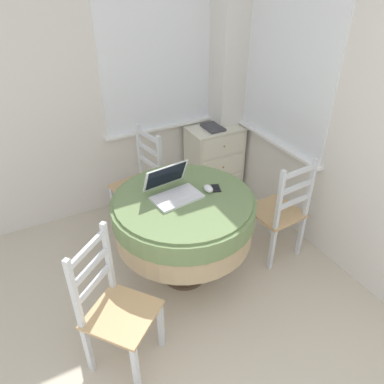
{
  "coord_description": "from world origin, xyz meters",
  "views": [
    {
      "loc": [
        -0.35,
        -0.3,
        2.28
      ],
      "look_at": [
        0.79,
        1.84,
        0.69
      ],
      "focal_mm": 35.0,
      "sensor_mm": 36.0,
      "label": 1
    }
  ],
  "objects_px": {
    "dining_chair_near_back_window": "(140,184)",
    "corner_cabinet": "(214,159)",
    "computer_mouse": "(208,189)",
    "round_dining_table": "(184,215)",
    "cell_phone": "(216,188)",
    "book_on_cabinet": "(213,127)",
    "dining_chair_camera_near": "(115,310)",
    "laptop": "(173,190)",
    "dining_chair_near_right_window": "(280,212)"
  },
  "relations": [
    {
      "from": "computer_mouse",
      "to": "dining_chair_camera_near",
      "type": "distance_m",
      "value": 1.06
    },
    {
      "from": "cell_phone",
      "to": "dining_chair_near_back_window",
      "type": "xyz_separation_m",
      "value": [
        -0.3,
        0.84,
        -0.33
      ]
    },
    {
      "from": "dining_chair_camera_near",
      "to": "corner_cabinet",
      "type": "height_order",
      "value": "dining_chair_camera_near"
    },
    {
      "from": "cell_phone",
      "to": "dining_chair_near_right_window",
      "type": "bearing_deg",
      "value": -13.16
    },
    {
      "from": "laptop",
      "to": "dining_chair_near_right_window",
      "type": "bearing_deg",
      "value": -12.92
    },
    {
      "from": "dining_chair_camera_near",
      "to": "dining_chair_near_right_window",
      "type": "bearing_deg",
      "value": 11.75
    },
    {
      "from": "round_dining_table",
      "to": "corner_cabinet",
      "type": "relative_size",
      "value": 1.43
    },
    {
      "from": "dining_chair_camera_near",
      "to": "book_on_cabinet",
      "type": "xyz_separation_m",
      "value": [
        1.56,
        1.47,
        0.31
      ]
    },
    {
      "from": "laptop",
      "to": "corner_cabinet",
      "type": "bearing_deg",
      "value": 45.88
    },
    {
      "from": "laptop",
      "to": "computer_mouse",
      "type": "bearing_deg",
      "value": -16.7
    },
    {
      "from": "laptop",
      "to": "cell_phone",
      "type": "xyz_separation_m",
      "value": [
        0.32,
        -0.07,
        -0.04
      ]
    },
    {
      "from": "cell_phone",
      "to": "corner_cabinet",
      "type": "distance_m",
      "value": 1.29
    },
    {
      "from": "laptop",
      "to": "corner_cabinet",
      "type": "distance_m",
      "value": 1.43
    },
    {
      "from": "round_dining_table",
      "to": "dining_chair_near_right_window",
      "type": "xyz_separation_m",
      "value": [
        0.83,
        -0.13,
        -0.17
      ]
    },
    {
      "from": "laptop",
      "to": "dining_chair_near_right_window",
      "type": "relative_size",
      "value": 0.4
    },
    {
      "from": "laptop",
      "to": "dining_chair_camera_near",
      "type": "xyz_separation_m",
      "value": [
        -0.65,
        -0.52,
        -0.37
      ]
    },
    {
      "from": "laptop",
      "to": "dining_chair_near_right_window",
      "type": "distance_m",
      "value": 0.97
    },
    {
      "from": "computer_mouse",
      "to": "dining_chair_near_right_window",
      "type": "distance_m",
      "value": 0.73
    },
    {
      "from": "round_dining_table",
      "to": "laptop",
      "type": "relative_size",
      "value": 2.77
    },
    {
      "from": "computer_mouse",
      "to": "book_on_cabinet",
      "type": "height_order",
      "value": "computer_mouse"
    },
    {
      "from": "dining_chair_near_back_window",
      "to": "book_on_cabinet",
      "type": "distance_m",
      "value": 0.96
    },
    {
      "from": "cell_phone",
      "to": "dining_chair_near_right_window",
      "type": "xyz_separation_m",
      "value": [
        0.56,
        -0.13,
        -0.33
      ]
    },
    {
      "from": "laptop",
      "to": "dining_chair_near_back_window",
      "type": "distance_m",
      "value": 0.85
    },
    {
      "from": "laptop",
      "to": "computer_mouse",
      "type": "distance_m",
      "value": 0.26
    },
    {
      "from": "dining_chair_near_back_window",
      "to": "round_dining_table",
      "type": "bearing_deg",
      "value": -87.69
    },
    {
      "from": "round_dining_table",
      "to": "cell_phone",
      "type": "xyz_separation_m",
      "value": [
        0.27,
        -0.0,
        0.16
      ]
    },
    {
      "from": "round_dining_table",
      "to": "dining_chair_camera_near",
      "type": "relative_size",
      "value": 1.11
    },
    {
      "from": "dining_chair_near_back_window",
      "to": "dining_chair_near_right_window",
      "type": "relative_size",
      "value": 1.0
    },
    {
      "from": "computer_mouse",
      "to": "dining_chair_camera_near",
      "type": "xyz_separation_m",
      "value": [
        -0.9,
        -0.44,
        -0.35
      ]
    },
    {
      "from": "laptop",
      "to": "cell_phone",
      "type": "bearing_deg",
      "value": -12.52
    },
    {
      "from": "laptop",
      "to": "book_on_cabinet",
      "type": "relative_size",
      "value": 1.57
    },
    {
      "from": "round_dining_table",
      "to": "corner_cabinet",
      "type": "distance_m",
      "value": 1.4
    },
    {
      "from": "dining_chair_near_right_window",
      "to": "dining_chair_camera_near",
      "type": "height_order",
      "value": "same"
    },
    {
      "from": "round_dining_table",
      "to": "dining_chair_camera_near",
      "type": "bearing_deg",
      "value": -147.17
    },
    {
      "from": "dining_chair_near_right_window",
      "to": "book_on_cabinet",
      "type": "height_order",
      "value": "dining_chair_near_right_window"
    },
    {
      "from": "cell_phone",
      "to": "dining_chair_near_back_window",
      "type": "bearing_deg",
      "value": 110.01
    },
    {
      "from": "book_on_cabinet",
      "to": "dining_chair_camera_near",
      "type": "bearing_deg",
      "value": -136.55
    },
    {
      "from": "round_dining_table",
      "to": "computer_mouse",
      "type": "relative_size",
      "value": 11.35
    },
    {
      "from": "dining_chair_near_back_window",
      "to": "book_on_cabinet",
      "type": "relative_size",
      "value": 3.91
    },
    {
      "from": "corner_cabinet",
      "to": "round_dining_table",
      "type": "bearing_deg",
      "value": -130.65
    },
    {
      "from": "laptop",
      "to": "book_on_cabinet",
      "type": "distance_m",
      "value": 1.32
    },
    {
      "from": "cell_phone",
      "to": "dining_chair_near_right_window",
      "type": "height_order",
      "value": "dining_chair_near_right_window"
    },
    {
      "from": "computer_mouse",
      "to": "round_dining_table",
      "type": "bearing_deg",
      "value": 177.77
    },
    {
      "from": "dining_chair_near_right_window",
      "to": "corner_cabinet",
      "type": "height_order",
      "value": "dining_chair_near_right_window"
    },
    {
      "from": "cell_phone",
      "to": "corner_cabinet",
      "type": "bearing_deg",
      "value": 59.15
    },
    {
      "from": "dining_chair_camera_near",
      "to": "book_on_cabinet",
      "type": "distance_m",
      "value": 2.16
    },
    {
      "from": "round_dining_table",
      "to": "laptop",
      "type": "bearing_deg",
      "value": 126.62
    },
    {
      "from": "corner_cabinet",
      "to": "book_on_cabinet",
      "type": "height_order",
      "value": "book_on_cabinet"
    },
    {
      "from": "dining_chair_near_back_window",
      "to": "corner_cabinet",
      "type": "relative_size",
      "value": 1.29
    },
    {
      "from": "round_dining_table",
      "to": "dining_chair_camera_near",
      "type": "distance_m",
      "value": 0.85
    }
  ]
}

